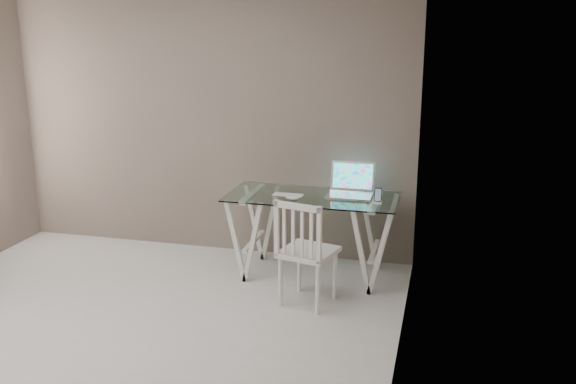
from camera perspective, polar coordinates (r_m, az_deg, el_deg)
name	(u,v)px	position (r m, az deg, el deg)	size (l,w,h in m)	color
room	(69,106)	(4.27, -18.93, 7.21)	(4.50, 4.52, 2.71)	beige
desk	(313,235)	(5.73, 2.20, -3.85)	(1.50, 0.70, 0.75)	silver
chair	(304,248)	(5.09, 1.45, -5.02)	(0.49, 0.49, 0.89)	white
laptop	(351,187)	(5.68, 5.61, 0.43)	(0.39, 0.35, 0.27)	silver
keyboard	(288,195)	(5.62, 0.01, -0.28)	(0.28, 0.12, 0.01)	silver
mouse	(293,198)	(5.49, 0.41, -0.51)	(0.12, 0.07, 0.04)	silver
phone_dock	(378,199)	(5.43, 7.98, -0.64)	(0.07, 0.07, 0.13)	white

